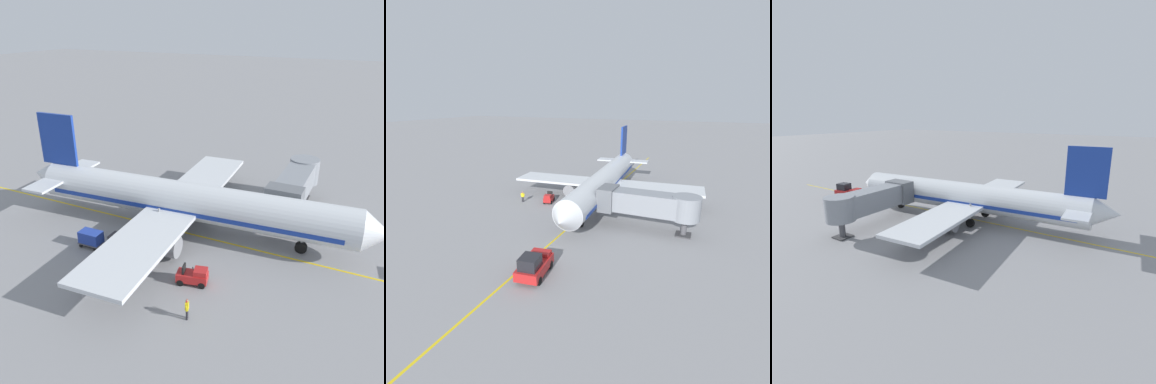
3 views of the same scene
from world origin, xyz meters
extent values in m
plane|color=gray|center=(0.00, 0.00, 0.00)|extent=(400.00, 400.00, 0.00)
cube|color=gold|center=(0.00, 0.00, 0.00)|extent=(0.24, 80.00, 0.01)
cylinder|color=silver|center=(-0.58, 1.01, 3.29)|extent=(5.95, 32.18, 3.70)
cube|color=#193899|center=(-0.58, 1.01, 2.82)|extent=(5.81, 29.63, 0.44)
cone|color=silver|center=(-1.79, 18.17, 3.29)|extent=(3.79, 2.65, 3.63)
cone|color=silver|center=(0.65, -16.34, 3.58)|extent=(3.34, 3.02, 3.14)
cube|color=black|center=(-1.67, 16.38, 3.93)|extent=(2.85, 1.29, 0.60)
cube|color=silver|center=(-0.51, 0.02, 2.64)|extent=(30.29, 7.31, 0.36)
cylinder|color=gray|center=(-6.05, 0.43, 1.39)|extent=(2.22, 3.33, 2.00)
cylinder|color=gray|center=(4.92, 1.20, 1.39)|extent=(2.22, 3.33, 2.00)
cube|color=#193899|center=(0.48, -13.95, 7.88)|extent=(0.63, 4.41, 5.50)
cube|color=silver|center=(0.47, -13.75, 3.84)|extent=(10.16, 3.30, 0.24)
cylinder|color=black|center=(-1.37, 12.19, 0.55)|extent=(0.53, 1.13, 1.10)
cylinder|color=gray|center=(-1.37, 12.19, 2.10)|extent=(0.24, 0.24, 2.00)
cylinder|color=black|center=(-2.73, -1.14, 0.55)|extent=(0.53, 1.13, 1.10)
cylinder|color=gray|center=(-2.73, -1.14, 2.10)|extent=(0.24, 0.24, 2.00)
cylinder|color=black|center=(1.86, -0.82, 0.55)|extent=(0.53, 1.13, 1.10)
cylinder|color=gray|center=(1.86, -0.82, 2.10)|extent=(0.24, 0.24, 2.00)
cube|color=gray|center=(-8.43, 9.65, 3.49)|extent=(10.37, 2.80, 2.60)
cube|color=slate|center=(-4.04, 9.65, 3.49)|extent=(2.00, 3.50, 2.99)
cylinder|color=gray|center=(-13.62, 9.65, 3.49)|extent=(3.36, 3.36, 2.86)
cylinder|color=#4C4C51|center=(-13.62, 9.65, 1.09)|extent=(0.70, 0.70, 2.19)
cube|color=#38383A|center=(-13.62, 9.65, 0.08)|extent=(1.80, 1.80, 0.16)
cube|color=#B21E1E|center=(7.11, 5.28, 0.63)|extent=(1.75, 2.71, 0.70)
cube|color=#B21E1E|center=(6.95, 5.95, 1.20)|extent=(1.24, 1.26, 0.44)
cube|color=black|center=(7.27, 4.61, 1.30)|extent=(0.85, 0.35, 0.64)
cylinder|color=black|center=(7.08, 5.40, 1.28)|extent=(0.14, 0.27, 0.54)
cylinder|color=black|center=(6.38, 6.00, 0.28)|extent=(0.33, 0.59, 0.56)
cylinder|color=black|center=(7.43, 6.25, 0.28)|extent=(0.33, 0.59, 0.56)
cylinder|color=black|center=(6.79, 4.30, 0.28)|extent=(0.33, 0.59, 0.56)
cylinder|color=black|center=(7.84, 4.55, 0.28)|extent=(0.33, 0.59, 0.56)
cube|color=#4C4C51|center=(5.59, -2.71, 0.42)|extent=(1.38, 2.24, 0.12)
cube|color=#2D2D33|center=(5.59, -2.71, 1.03)|extent=(1.31, 2.13, 1.10)
cylinder|color=#4C4C51|center=(5.54, -1.26, 0.41)|extent=(0.09, 0.70, 0.07)
cylinder|color=black|center=(5.01, -1.91, 0.18)|extent=(0.13, 0.36, 0.36)
cylinder|color=black|center=(6.11, -1.87, 0.18)|extent=(0.13, 0.36, 0.36)
cylinder|color=black|center=(5.07, -3.56, 0.18)|extent=(0.13, 0.36, 0.36)
cylinder|color=black|center=(6.17, -3.52, 0.18)|extent=(0.13, 0.36, 0.36)
cube|color=#4C4C51|center=(6.19, -5.70, 0.42)|extent=(1.38, 2.24, 0.12)
cube|color=#233D9E|center=(6.19, -5.70, 1.03)|extent=(1.31, 2.13, 1.10)
cylinder|color=#4C4C51|center=(6.14, -4.25, 0.41)|extent=(0.09, 0.70, 0.07)
cylinder|color=black|center=(5.61, -4.90, 0.18)|extent=(0.13, 0.36, 0.36)
cylinder|color=black|center=(6.72, -4.86, 0.18)|extent=(0.13, 0.36, 0.36)
cylinder|color=black|center=(5.67, -6.54, 0.18)|extent=(0.13, 0.36, 0.36)
cylinder|color=black|center=(6.77, -6.51, 0.18)|extent=(0.13, 0.36, 0.36)
cylinder|color=#232328|center=(10.92, 6.75, 0.42)|extent=(0.15, 0.15, 0.85)
cylinder|color=#232328|center=(11.11, 6.81, 0.42)|extent=(0.15, 0.15, 0.85)
cube|color=yellow|center=(11.01, 6.78, 1.15)|extent=(0.43, 0.34, 0.60)
cylinder|color=yellow|center=(10.78, 6.70, 1.10)|extent=(0.24, 0.15, 0.57)
cylinder|color=yellow|center=(11.25, 6.85, 1.10)|extent=(0.24, 0.15, 0.57)
sphere|color=#997051|center=(11.01, 6.78, 1.58)|extent=(0.22, 0.22, 0.22)
cube|color=red|center=(11.01, 6.78, 1.60)|extent=(0.28, 0.15, 0.10)
camera|label=1|loc=(30.78, 16.84, 19.64)|focal=36.93mm
camera|label=2|loc=(-15.32, 45.25, 15.66)|focal=28.35mm
camera|label=3|loc=(-33.84, -20.11, 13.84)|focal=28.39mm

